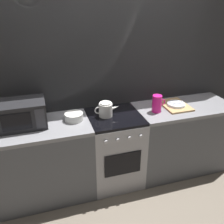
{
  "coord_description": "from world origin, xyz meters",
  "views": [
    {
      "loc": [
        -0.76,
        -2.37,
        2.15
      ],
      "look_at": [
        -0.03,
        0.0,
        0.95
      ],
      "focal_mm": 39.74,
      "sensor_mm": 36.0,
      "label": 1
    }
  ],
  "objects": [
    {
      "name": "ground_plane",
      "position": [
        0.0,
        0.0,
        0.0
      ],
      "size": [
        8.0,
        8.0,
        0.0
      ],
      "primitive_type": "plane",
      "color": "#6B6054"
    },
    {
      "name": "back_wall",
      "position": [
        0.0,
        0.32,
        1.2
      ],
      "size": [
        3.6,
        0.05,
        2.4
      ],
      "color": "gray",
      "rests_on": "ground_plane"
    },
    {
      "name": "counter_left",
      "position": [
        -0.9,
        0.0,
        0.45
      ],
      "size": [
        1.2,
        0.6,
        0.9
      ],
      "color": "#515459",
      "rests_on": "ground_plane"
    },
    {
      "name": "stove_unit",
      "position": [
        -0.0,
        -0.0,
        0.45
      ],
      "size": [
        0.6,
        0.63,
        0.9
      ],
      "color": "#9E9EA3",
      "rests_on": "ground_plane"
    },
    {
      "name": "counter_right",
      "position": [
        0.9,
        0.0,
        0.45
      ],
      "size": [
        1.2,
        0.6,
        0.9
      ],
      "color": "#515459",
      "rests_on": "ground_plane"
    },
    {
      "name": "microwave",
      "position": [
        -0.96,
        0.06,
        1.04
      ],
      "size": [
        0.46,
        0.35,
        0.27
      ],
      "color": "black",
      "rests_on": "counter_left"
    },
    {
      "name": "kettle",
      "position": [
        -0.1,
        0.02,
        0.98
      ],
      "size": [
        0.28,
        0.15,
        0.17
      ],
      "color": "white",
      "rests_on": "stove_unit"
    },
    {
      "name": "mixing_bowl",
      "position": [
        -0.45,
        0.03,
        0.94
      ],
      "size": [
        0.2,
        0.2,
        0.08
      ],
      "primitive_type": "cylinder",
      "color": "silver",
      "rests_on": "counter_left"
    },
    {
      "name": "pitcher",
      "position": [
        0.5,
        -0.04,
        1.0
      ],
      "size": [
        0.16,
        0.11,
        0.2
      ],
      "color": "#E5197A",
      "rests_on": "counter_right"
    },
    {
      "name": "dish_pile",
      "position": [
        0.78,
        0.02,
        0.92
      ],
      "size": [
        0.3,
        0.4,
        0.06
      ],
      "color": "tan",
      "rests_on": "counter_right"
    }
  ]
}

